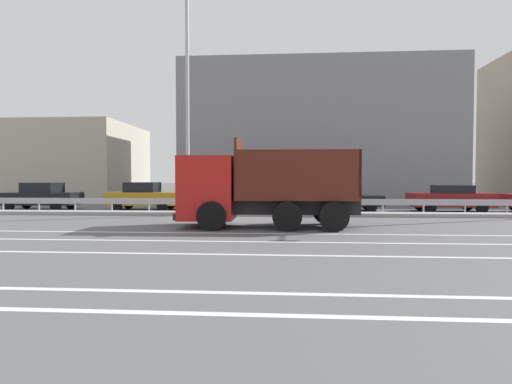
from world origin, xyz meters
name	(u,v)px	position (x,y,z in m)	size (l,w,h in m)	color
ground_plane	(234,222)	(0.00, 0.00, 0.00)	(320.00, 320.00, 0.00)	#565659
lane_strip_0	(267,233)	(1.56, -3.56, 0.00)	(64.56, 0.16, 0.01)	silver
lane_strip_1	(265,242)	(1.56, -5.32, 0.00)	(64.56, 0.16, 0.01)	silver
lane_strip_2	(261,255)	(1.56, -7.31, 0.00)	(64.56, 0.16, 0.01)	silver
lane_strip_3	(250,293)	(1.56, -10.52, 0.00)	(64.56, 0.16, 0.01)	silver
lane_strip_4	(243,315)	(1.56, -11.53, 0.00)	(64.56, 0.16, 0.01)	silver
median_island	(241,214)	(0.00, 2.91, 0.09)	(35.51, 1.10, 0.18)	gray
median_guardrail	(244,203)	(0.00, 4.23, 0.57)	(64.56, 0.09, 0.78)	#9EA0A5
dump_truck	(245,192)	(0.62, -1.78, 1.31)	(6.72, 2.72, 3.27)	red
median_road_sign	(350,192)	(5.33, 2.91, 1.18)	(0.79, 0.16, 2.19)	white
street_lamp_1	(187,96)	(-2.65, 2.59, 5.91)	(0.70, 2.16, 10.83)	#ADADB2
parked_car_2	(41,196)	(-12.25, 5.84, 0.79)	(4.51, 1.99, 1.61)	black
parked_car_3	(144,196)	(-6.09, 6.13, 0.80)	(4.24, 1.98, 1.63)	#B27A14
parked_car_4	(247,198)	(0.01, 5.85, 0.74)	(4.55, 2.18, 1.46)	navy
parked_car_5	(347,198)	(5.73, 6.38, 0.73)	(4.02, 2.28, 1.46)	black
parked_car_6	(450,198)	(11.30, 5.98, 0.76)	(4.32, 2.14, 1.48)	maroon
background_building_0	(80,162)	(-17.52, 20.49, 3.47)	(10.16, 10.69, 6.95)	#B7AD99
background_building_1	(315,138)	(4.71, 17.50, 5.33)	(20.76, 11.68, 10.65)	gray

